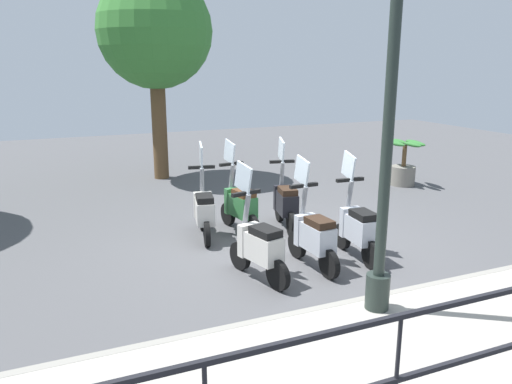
{
  "coord_description": "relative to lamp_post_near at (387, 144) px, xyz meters",
  "views": [
    {
      "loc": [
        -6.53,
        3.34,
        2.79
      ],
      "look_at": [
        0.2,
        0.5,
        0.9
      ],
      "focal_mm": 35.0,
      "sensor_mm": 36.0,
      "label": 1
    }
  ],
  "objects": [
    {
      "name": "promenade_walkway",
      "position": [
        -0.75,
        -0.14,
        -1.91
      ],
      "size": [
        2.2,
        20.0,
        0.15
      ],
      "color": "#A39E93",
      "rests_on": "ground_plane"
    },
    {
      "name": "potted_palm",
      "position": [
        5.07,
        -4.44,
        -1.54
      ],
      "size": [
        1.06,
        0.66,
        1.05
      ],
      "color": "slate",
      "rests_on": "ground_plane"
    },
    {
      "name": "scooter_near_0",
      "position": [
        1.63,
        -0.83,
        -1.5
      ],
      "size": [
        1.23,
        0.44,
        1.54
      ],
      "rotation": [
        0.0,
        0.0,
        -0.07
      ],
      "color": "black",
      "rests_on": "ground_plane"
    },
    {
      "name": "scooter_far_0",
      "position": [
        3.29,
        -0.48,
        -1.5
      ],
      "size": [
        1.22,
        0.49,
        1.54
      ],
      "rotation": [
        0.0,
        0.0,
        -0.21
      ],
      "color": "black",
      "rests_on": "ground_plane"
    },
    {
      "name": "scooter_far_1",
      "position": [
        3.43,
        0.31,
        -1.5
      ],
      "size": [
        1.23,
        0.46,
        1.54
      ],
      "rotation": [
        0.0,
        0.0,
        0.15
      ],
      "color": "black",
      "rests_on": "ground_plane"
    },
    {
      "name": "lamp_post_near",
      "position": [
        0.0,
        0.0,
        0.0
      ],
      "size": [
        0.26,
        0.9,
        4.16
      ],
      "color": "#232D28",
      "rests_on": "promenade_walkway"
    },
    {
      "name": "scooter_far_2",
      "position": [
        3.36,
        0.95,
        -1.5
      ],
      "size": [
        1.22,
        0.49,
        1.54
      ],
      "rotation": [
        0.0,
        0.0,
        -0.21
      ],
      "color": "black",
      "rests_on": "ground_plane"
    },
    {
      "name": "ground_plane",
      "position": [
        2.4,
        -0.14,
        -1.99
      ],
      "size": [
        28.0,
        28.0,
        0.0
      ],
      "primitive_type": "plane",
      "color": "#4C4C4F"
    },
    {
      "name": "scooter_near_2",
      "position": [
        1.51,
        0.78,
        -1.5
      ],
      "size": [
        1.21,
        0.51,
        1.54
      ],
      "rotation": [
        0.0,
        0.0,
        0.24
      ],
      "color": "black",
      "rests_on": "ground_plane"
    },
    {
      "name": "tree_distant",
      "position": [
        8.03,
        0.63,
        1.5
      ],
      "size": [
        2.7,
        2.7,
        4.87
      ],
      "color": "brown",
      "rests_on": "ground_plane"
    },
    {
      "name": "scooter_near_1",
      "position": [
        1.58,
        -0.07,
        -1.5
      ],
      "size": [
        1.23,
        0.44,
        1.54
      ],
      "rotation": [
        0.0,
        0.0,
        0.06
      ],
      "color": "black",
      "rests_on": "ground_plane"
    }
  ]
}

